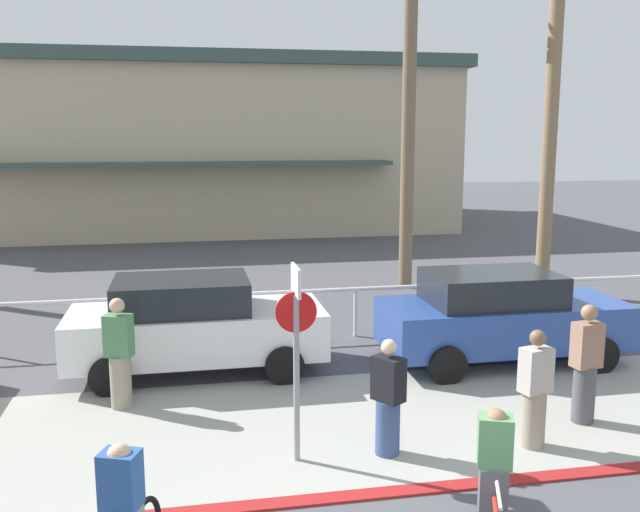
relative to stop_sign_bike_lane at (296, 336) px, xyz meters
The scene contains 15 objects.
ground_plane 7.05m from the stop_sign_bike_lane, 82.48° to the left, with size 80.00×80.00×0.00m, color #4C4C51.
sidewalk_strip 2.13m from the stop_sign_bike_lane, 47.73° to the left, with size 44.00×4.00×0.02m, color #9E9E93.
curb_paint 2.14m from the stop_sign_bike_lane, 48.55° to the right, with size 44.00×0.24×0.03m, color maroon.
building_backdrop 24.70m from the stop_sign_bike_lane, 92.91° to the left, with size 22.95×13.02×7.22m.
rail_fence 5.43m from the stop_sign_bike_lane, 80.38° to the left, with size 21.17×0.08×1.04m.
stop_sign_bike_lane is the anchor object (origin of this frame).
palm_tree_2 11.86m from the stop_sign_bike_lane, 64.79° to the left, with size 3.12×3.77×9.30m.
palm_tree_3 12.31m from the stop_sign_bike_lane, 46.40° to the left, with size 3.32×3.23×9.05m.
car_white_1 3.98m from the stop_sign_bike_lane, 108.43° to the left, with size 4.40×2.02×1.69m.
car_blue_2 5.40m from the stop_sign_bike_lane, 36.88° to the left, with size 4.40×2.02×1.69m.
cyclist_red_1 2.94m from the stop_sign_bike_lane, 53.48° to the right, with size 0.70×1.72×1.50m.
pedestrian_0 3.30m from the stop_sign_bike_lane, ahead, with size 0.45×0.39×1.63m.
pedestrian_1 3.37m from the stop_sign_bike_lane, 136.47° to the left, with size 0.46×0.41×1.73m.
pedestrian_2 4.38m from the stop_sign_bike_lane, ahead, with size 0.43×0.36×1.77m.
pedestrian_3 1.53m from the stop_sign_bike_lane, ahead, with size 0.44×0.48×1.57m.
Camera 1 is at (-2.19, -5.07, 4.18)m, focal length 39.21 mm.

